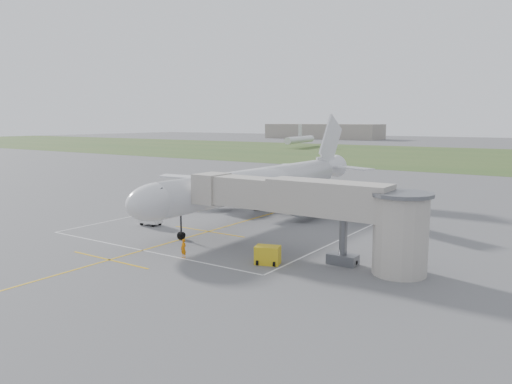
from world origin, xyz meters
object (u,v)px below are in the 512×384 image
Objects in this scene: ramp_worker_nose at (184,249)px; baggage_cart at (151,218)px; airliner at (261,183)px; jet_bridge at (320,208)px; gpu_unit at (268,255)px; ramp_worker_wing at (206,200)px.

baggage_cart is at bearing 154.77° from ramp_worker_nose.
airliner is 21.22m from jet_bridge.
jet_bridge is at bearing -42.19° from airliner.
jet_bridge is at bearing 29.61° from gpu_unit.
gpu_unit is 21.26m from baggage_cart.
ramp_worker_nose is (-10.59, -6.27, -3.86)m from jet_bridge.
ramp_worker_nose is at bearing -178.65° from gpu_unit.
airliner is at bearing -137.14° from ramp_worker_wing.
gpu_unit is (-3.20, -3.59, -3.95)m from jet_bridge.
gpu_unit is at bearing 27.96° from ramp_worker_nose.
airliner is 18.89× the size of gpu_unit.
airliner is 21.45m from ramp_worker_nose.
baggage_cart is at bearing -123.48° from airliner.
gpu_unit is 31.11m from ramp_worker_wing.
ramp_worker_nose reaches higher than gpu_unit.
airliner is 14.78m from baggage_cart.
airliner is 28.80× the size of ramp_worker_wing.
ramp_worker_nose is at bearing -149.36° from jet_bridge.
jet_bridge is 6.23m from gpu_unit.
ramp_worker_nose is at bearing -75.97° from airliner.
jet_bridge is at bearing -157.33° from ramp_worker_wing.
airliner reaches higher than baggage_cart.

